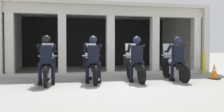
% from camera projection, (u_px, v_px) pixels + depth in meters
% --- Properties ---
extents(ground_plane, '(80.00, 80.00, 0.00)m').
position_uv_depth(ground_plane, '(101.00, 73.00, 11.18)').
color(ground_plane, gray).
extents(station_building, '(9.77, 5.35, 3.25)m').
position_uv_depth(station_building, '(101.00, 32.00, 13.60)').
color(station_building, black).
rests_on(station_building, ground).
extents(kerb_strip, '(9.27, 0.24, 0.12)m').
position_uv_depth(kerb_strip, '(112.00, 73.00, 10.55)').
color(kerb_strip, '#B7B5AD').
rests_on(kerb_strip, ground).
extents(motorcycle_far_left, '(0.62, 2.04, 1.35)m').
position_uv_depth(motorcycle_far_left, '(47.00, 69.00, 7.90)').
color(motorcycle_far_left, black).
rests_on(motorcycle_far_left, ground).
extents(police_officer_far_left, '(0.63, 0.61, 1.58)m').
position_uv_depth(police_officer_far_left, '(46.00, 56.00, 7.61)').
color(police_officer_far_left, black).
rests_on(police_officer_far_left, ground).
extents(motorcycle_center_left, '(0.62, 2.04, 1.35)m').
position_uv_depth(motorcycle_center_left, '(92.00, 68.00, 8.28)').
color(motorcycle_center_left, black).
rests_on(motorcycle_center_left, ground).
extents(police_officer_center_left, '(0.63, 0.61, 1.58)m').
position_uv_depth(police_officer_center_left, '(93.00, 55.00, 7.98)').
color(police_officer_center_left, black).
rests_on(police_officer_center_left, ground).
extents(motorcycle_center_right, '(0.62, 2.04, 1.35)m').
position_uv_depth(motorcycle_center_right, '(134.00, 67.00, 8.53)').
color(motorcycle_center_right, black).
rests_on(motorcycle_center_right, ground).
extents(police_officer_center_right, '(0.63, 0.61, 1.58)m').
position_uv_depth(police_officer_center_right, '(137.00, 55.00, 8.23)').
color(police_officer_center_right, black).
rests_on(police_officer_center_right, ground).
extents(motorcycle_far_right, '(0.62, 2.04, 1.35)m').
position_uv_depth(motorcycle_far_right, '(173.00, 66.00, 8.82)').
color(motorcycle_far_right, black).
rests_on(motorcycle_far_right, ground).
extents(police_officer_far_right, '(0.63, 0.61, 1.58)m').
position_uv_depth(police_officer_far_right, '(177.00, 55.00, 8.53)').
color(police_officer_far_right, black).
rests_on(police_officer_far_right, ground).
extents(traffic_cone_flank, '(0.34, 0.34, 0.59)m').
position_uv_depth(traffic_cone_flank, '(214.00, 71.00, 9.05)').
color(traffic_cone_flank, black).
rests_on(traffic_cone_flank, ground).
extents(bollard_kerbside, '(0.14, 0.14, 1.01)m').
position_uv_depth(bollard_kerbside, '(204.00, 63.00, 11.14)').
color(bollard_kerbside, yellow).
rests_on(bollard_kerbside, ground).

